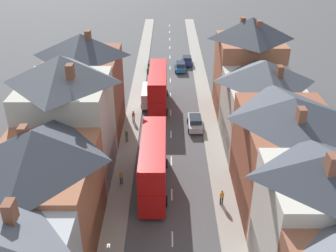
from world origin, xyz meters
TOP-DOWN VIEW (x-y plane):
  - pavement_left at (-5.10, 38.00)m, footprint 2.20×104.00m
  - pavement_right at (5.10, 38.00)m, footprint 2.20×104.00m
  - centre_line_dashes at (0.00, 36.00)m, footprint 0.14×97.80m
  - terrace_row_left at (-10.18, 13.55)m, footprint 8.00×46.43m
  - terrace_row_right at (10.18, 14.70)m, footprint 8.00×52.91m
  - double_decker_bus_lead at (-1.81, 19.43)m, footprint 2.74×10.80m
  - double_decker_bus_mid_street at (-1.81, 38.35)m, footprint 2.74×10.80m
  - car_near_silver at (3.10, 31.70)m, footprint 1.90×4.49m
  - car_parked_left_a at (1.80, 52.57)m, footprint 1.90×4.28m
  - car_parked_right_a at (3.10, 55.71)m, footprint 1.90×3.82m
  - car_parked_left_b at (-3.10, 52.74)m, footprint 1.90×4.09m
  - delivery_van at (-3.10, 38.95)m, footprint 2.20×5.20m
  - pedestrian_mid_left at (4.68, 16.40)m, footprint 0.36×0.22m
  - pedestrian_mid_right at (-5.12, 19.58)m, footprint 0.36×0.22m
  - pedestrian_far_left at (-5.32, 27.95)m, footprint 0.36×0.22m
  - pedestrian_far_right at (-4.91, 33.06)m, footprint 0.36×0.22m

SIDE VIEW (x-z plane):
  - centre_line_dashes at x=0.00m, z-range 0.00..0.01m
  - pavement_left at x=-5.10m, z-range 0.00..0.14m
  - pavement_right at x=5.10m, z-range 0.00..0.14m
  - car_parked_left_a at x=1.80m, z-range 0.01..1.59m
  - car_parked_right_a at x=3.10m, z-range 0.01..1.60m
  - car_near_silver at x=3.10m, z-range 0.01..1.66m
  - car_parked_left_b at x=-3.10m, z-range 0.00..1.67m
  - pedestrian_mid_left at x=4.68m, z-range 0.23..1.84m
  - pedestrian_mid_right at x=-5.12m, z-range 0.23..1.84m
  - pedestrian_far_left at x=-5.32m, z-range 0.23..1.84m
  - pedestrian_far_right at x=-4.91m, z-range 0.23..1.84m
  - delivery_van at x=-3.10m, z-range 0.13..2.54m
  - double_decker_bus_lead at x=-1.81m, z-range 0.17..5.47m
  - double_decker_bus_mid_street at x=-1.81m, z-range 0.17..5.47m
  - terrace_row_right at x=10.18m, z-range -0.83..12.18m
  - terrace_row_left at x=-10.18m, z-range -0.86..12.30m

